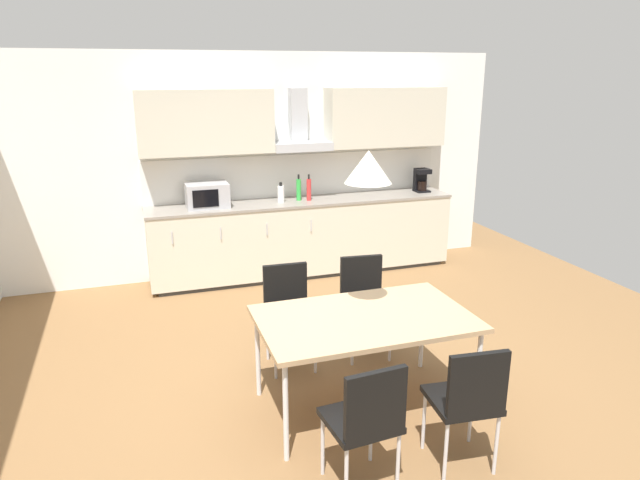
{
  "coord_description": "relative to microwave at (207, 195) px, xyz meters",
  "views": [
    {
      "loc": [
        -1.25,
        -3.83,
        2.45
      ],
      "look_at": [
        0.29,
        0.79,
        1.0
      ],
      "focal_mm": 32.0,
      "sensor_mm": 36.0,
      "label": 1
    }
  ],
  "objects": [
    {
      "name": "dining_table",
      "position": [
        0.71,
        -3.01,
        -0.37
      ],
      "size": [
        1.54,
        0.95,
        0.74
      ],
      "color": "tan",
      "rests_on": "ground_plane"
    },
    {
      "name": "ground_plane",
      "position": [
        0.45,
        -2.67,
        -1.09
      ],
      "size": [
        8.3,
        8.87,
        0.02
      ],
      "primitive_type": "cube",
      "color": "brown"
    },
    {
      "name": "bottle_white",
      "position": [
        0.87,
        -0.02,
        -0.04
      ],
      "size": [
        0.08,
        0.08,
        0.24
      ],
      "color": "white",
      "rests_on": "kitchen_counter"
    },
    {
      "name": "upper_wall_cabinets",
      "position": [
        1.16,
        0.12,
        0.81
      ],
      "size": [
        3.74,
        0.4,
        0.72
      ],
      "color": "beige"
    },
    {
      "name": "wall_back",
      "position": [
        0.45,
        0.34,
        0.26
      ],
      "size": [
        6.64,
        0.1,
        2.67
      ],
      "primitive_type": "cube",
      "color": "white",
      "rests_on": "ground_plane"
    },
    {
      "name": "microwave",
      "position": [
        0.0,
        0.0,
        0.0
      ],
      "size": [
        0.48,
        0.35,
        0.28
      ],
      "color": "#ADADB2",
      "rests_on": "kitchen_counter"
    },
    {
      "name": "coffee_maker",
      "position": [
        2.77,
        0.03,
        0.01
      ],
      "size": [
        0.18,
        0.19,
        0.3
      ],
      "color": "black",
      "rests_on": "kitchen_counter"
    },
    {
      "name": "bottle_red",
      "position": [
        1.22,
        -0.03,
        -0.0
      ],
      "size": [
        0.06,
        0.06,
        0.32
      ],
      "color": "red",
      "rests_on": "kitchen_counter"
    },
    {
      "name": "chair_near_right",
      "position": [
        1.04,
        -3.86,
        -0.54
      ],
      "size": [
        0.44,
        0.44,
        0.87
      ],
      "color": "black",
      "rests_on": "ground_plane"
    },
    {
      "name": "chair_far_right",
      "position": [
        1.06,
        -2.15,
        -0.54
      ],
      "size": [
        0.44,
        0.44,
        0.87
      ],
      "color": "black",
      "rests_on": "ground_plane"
    },
    {
      "name": "pendant_lamp",
      "position": [
        0.71,
        -3.01,
        0.76
      ],
      "size": [
        0.32,
        0.32,
        0.22
      ],
      "primitive_type": "cone",
      "color": "silver"
    },
    {
      "name": "backsplash_tile",
      "position": [
        1.16,
        0.28,
        0.12
      ],
      "size": [
        3.74,
        0.02,
        0.52
      ],
      "primitive_type": "cube",
      "color": "silver",
      "rests_on": "kitchen_counter"
    },
    {
      "name": "kitchen_counter",
      "position": [
        1.16,
        0.0,
        -0.6
      ],
      "size": [
        3.76,
        0.61,
        0.94
      ],
      "color": "#333333",
      "rests_on": "ground_plane"
    },
    {
      "name": "bottle_green",
      "position": [
        1.1,
        0.01,
        -0.0
      ],
      "size": [
        0.06,
        0.06,
        0.32
      ],
      "color": "green",
      "rests_on": "kitchen_counter"
    },
    {
      "name": "chair_far_left",
      "position": [
        0.36,
        -2.15,
        -0.54
      ],
      "size": [
        0.42,
        0.42,
        0.87
      ],
      "color": "black",
      "rests_on": "ground_plane"
    },
    {
      "name": "chair_near_left",
      "position": [
        0.37,
        -3.86,
        -0.54
      ],
      "size": [
        0.43,
        0.43,
        0.87
      ],
      "color": "black",
      "rests_on": "ground_plane"
    }
  ]
}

